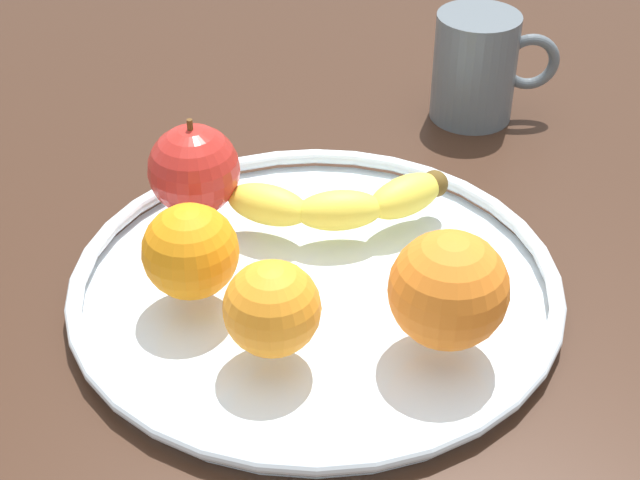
# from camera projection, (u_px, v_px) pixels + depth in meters

# --- Properties ---
(ground_plane) EXTENTS (1.66, 1.66, 0.04)m
(ground_plane) POSITION_uv_depth(u_px,v_px,m) (320.00, 315.00, 0.71)
(ground_plane) COLOR #352015
(fruit_bowl) EXTENTS (0.35, 0.35, 0.02)m
(fruit_bowl) POSITION_uv_depth(u_px,v_px,m) (320.00, 284.00, 0.69)
(fruit_bowl) COLOR silver
(fruit_bowl) RESTS_ON ground_plane
(banana) EXTENTS (0.18, 0.07, 0.03)m
(banana) POSITION_uv_depth(u_px,v_px,m) (346.00, 203.00, 0.73)
(banana) COLOR yellow
(banana) RESTS_ON fruit_bowl
(apple) EXTENTS (0.07, 0.07, 0.08)m
(apple) POSITION_uv_depth(u_px,v_px,m) (198.00, 170.00, 0.73)
(apple) COLOR #B2261F
(apple) RESTS_ON fruit_bowl
(orange_front_right) EXTENTS (0.07, 0.07, 0.07)m
(orange_front_right) POSITION_uv_depth(u_px,v_px,m) (195.00, 251.00, 0.65)
(orange_front_right) COLOR orange
(orange_front_right) RESTS_ON fruit_bowl
(orange_back_left) EXTENTS (0.06, 0.06, 0.06)m
(orange_back_left) POSITION_uv_depth(u_px,v_px,m) (277.00, 308.00, 0.61)
(orange_back_left) COLOR orange
(orange_back_left) RESTS_ON fruit_bowl
(orange_back_right) EXTENTS (0.08, 0.08, 0.08)m
(orange_back_right) POSITION_uv_depth(u_px,v_px,m) (453.00, 290.00, 0.61)
(orange_back_right) COLOR orange
(orange_back_right) RESTS_ON fruit_bowl
(ambient_mug) EXTENTS (0.11, 0.08, 0.10)m
(ambient_mug) POSITION_uv_depth(u_px,v_px,m) (481.00, 67.00, 0.88)
(ambient_mug) COLOR #545D64
(ambient_mug) RESTS_ON ground_plane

